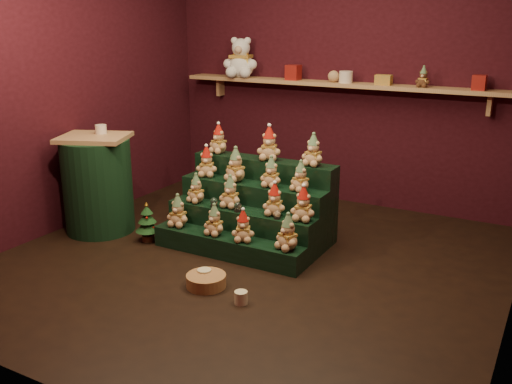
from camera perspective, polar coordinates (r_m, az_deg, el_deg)
The scene contains 40 objects.
ground at distance 4.81m, azimuth -0.67°, elevation -7.05°, with size 4.00×4.00×0.00m, color black.
back_wall at distance 6.28m, azimuth 8.81°, elevation 11.68°, with size 4.00×0.10×2.80m, color black.
front_wall at distance 2.86m, azimuth -21.66°, elevation 4.55°, with size 4.00×0.10×2.80m, color black.
left_wall at distance 5.72m, azimuth -19.15°, elevation 10.46°, with size 0.10×4.00×2.80m, color black.
back_shelf at distance 6.13m, azimuth 8.17°, elevation 10.58°, with size 3.60×0.26×0.24m.
riser_tier_front at distance 4.90m, azimuth -2.87°, elevation -5.47°, with size 1.40×0.22×0.18m, color black.
riser_tier_midfront at distance 5.04m, azimuth -1.57°, elevation -3.69°, with size 1.40×0.22×0.36m, color black.
riser_tier_midback at distance 5.19m, azimuth -0.34°, elevation -2.01°, with size 1.40×0.22×0.54m, color black.
riser_tier_back at distance 5.34m, azimuth 0.82°, elevation -0.43°, with size 1.40×0.22×0.72m, color black.
teddy_0 at distance 5.10m, azimuth -7.81°, elevation -1.87°, with size 0.20×0.18×0.29m, color tan, non-canonical shape.
teddy_1 at distance 4.87m, azimuth -4.17°, elevation -2.79°, with size 0.19×0.17×0.27m, color tan, non-canonical shape.
teddy_2 at distance 4.72m, azimuth -1.29°, elevation -3.40°, with size 0.19×0.17×0.27m, color tan, non-canonical shape.
teddy_3 at distance 4.56m, azimuth 3.21°, elevation -3.99°, with size 0.21×0.19×0.30m, color tan, non-canonical shape.
teddy_4 at distance 5.17m, azimuth -5.99°, elevation 0.37°, with size 0.18×0.17×0.26m, color tan, non-canonical shape.
teddy_5 at distance 5.00m, azimuth -2.58°, elevation 0.02°, with size 0.20×0.18×0.28m, color tan, non-canonical shape.
teddy_6 at distance 4.80m, azimuth 1.86°, elevation -0.76°, with size 0.20×0.18×0.27m, color tan, non-canonical shape.
teddy_7 at distance 4.68m, azimuth 4.75°, elevation -1.19°, with size 0.21×0.18×0.29m, color tan, non-canonical shape.
teddy_8 at distance 5.33m, azimuth -4.95°, elevation 3.04°, with size 0.20×0.18×0.28m, color tan, non-canonical shape.
teddy_9 at distance 5.15m, azimuth -2.03°, elevation 2.75°, with size 0.22×0.20×0.31m, color tan, non-canonical shape.
teddy_10 at distance 4.97m, azimuth 1.54°, elevation 2.00°, with size 0.19×0.17×0.27m, color tan, non-canonical shape.
teddy_11 at distance 4.86m, azimuth 4.50°, elevation 1.57°, with size 0.19×0.17×0.26m, color tan, non-canonical shape.
teddy_12 at distance 5.47m, azimuth -3.75°, elevation 5.33°, with size 0.20×0.18×0.27m, color tan, non-canonical shape.
teddy_13 at distance 5.18m, azimuth 1.33°, elevation 4.88°, with size 0.22×0.20×0.31m, color tan, non-canonical shape.
teddy_14 at distance 5.00m, azimuth 5.75°, elevation 4.20°, with size 0.20×0.18×0.28m, color tan, non-canonical shape.
snow_globe_a at distance 5.04m, azimuth -4.23°, elevation -1.04°, with size 0.07×0.07×0.09m.
snow_globe_b at distance 4.91m, azimuth -1.85°, elevation -1.49°, with size 0.06×0.06×0.09m.
snow_globe_c at distance 4.74m, azimuth 2.15°, elevation -2.25°, with size 0.06×0.06×0.08m.
side_table at distance 5.58m, azimuth -15.55°, elevation 0.75°, with size 0.75×0.70×0.93m.
table_ornament at distance 5.54m, azimuth -15.25°, elevation 6.08°, with size 0.10×0.10×0.08m, color beige.
mini_christmas_tree at distance 5.28m, azimuth -10.82°, elevation -2.98°, with size 0.22×0.22×0.38m.
mug_left at distance 4.46m, azimuth -5.18°, elevation -8.36°, with size 0.11×0.11×0.11m, color beige.
mug_right at distance 4.14m, azimuth -1.51°, elevation -10.51°, with size 0.10×0.10×0.10m, color beige.
wicker_basket at distance 4.40m, azimuth -5.01°, elevation -8.82°, with size 0.30×0.30×0.10m, color #A27141.
white_bear at distance 6.57m, azimuth -1.51°, elevation 13.81°, with size 0.39×0.36×0.55m, color white, non-canonical shape.
brown_bear at distance 5.82m, azimuth 16.39°, elevation 10.98°, with size 0.14×0.13×0.20m, color #522D1B, non-canonical shape.
gift_tin_red_a at distance 6.29m, azimuth 3.76°, elevation 11.84°, with size 0.14×0.14×0.16m, color maroon.
gift_tin_cream at distance 6.06m, azimuth 8.97°, elevation 11.30°, with size 0.14×0.14×0.12m, color beige.
gift_tin_red_b at distance 5.74m, azimuth 21.43°, elevation 10.15°, with size 0.12×0.12×0.14m, color maroon.
shelf_plush_ball at distance 6.11m, azimuth 7.77°, elevation 11.39°, with size 0.12×0.12×0.12m, color tan.
scarf_gift_box at distance 5.94m, azimuth 12.64°, elevation 10.89°, with size 0.16×0.10×0.10m, color orange.
Camera 1 is at (2.19, -3.81, 1.96)m, focal length 40.00 mm.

